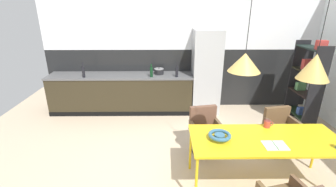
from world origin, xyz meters
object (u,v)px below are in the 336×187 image
object	(u,v)px
cooking_pot	(159,71)
open_shelf_unit	(306,83)
open_book	(275,145)
bottle_wine_green	(83,72)
mug_short_terracotta	(267,124)
refrigerator_column	(206,72)
pendant_lamp_over_table_far	(315,67)
bottle_spice_small	(177,72)
pendant_lamp_over_table_near	(245,62)
bottle_oil_tall	(151,72)
armchair_by_stool	(205,125)
fruit_bowl	(220,136)
armchair_facing_counter	(280,124)
dining_table	(266,141)

from	to	relation	value
cooking_pot	open_shelf_unit	distance (m)	3.05
open_book	bottle_wine_green	size ratio (longest dim) A/B	0.85
mug_short_terracotta	refrigerator_column	bearing A→B (deg)	103.40
open_shelf_unit	pendant_lamp_over_table_far	distance (m)	2.30
bottle_spice_small	pendant_lamp_over_table_near	bearing A→B (deg)	-73.80
cooking_pot	bottle_oil_tall	bearing A→B (deg)	-126.19
armchair_by_stool	pendant_lamp_over_table_far	xyz separation A→B (m)	(1.06, -0.88, 1.23)
bottle_spice_small	pendant_lamp_over_table_near	size ratio (longest dim) A/B	0.24
fruit_bowl	bottle_oil_tall	world-z (taller)	bottle_oil_tall
refrigerator_column	fruit_bowl	xyz separation A→B (m)	(-0.22, -2.53, -0.14)
armchair_facing_counter	pendant_lamp_over_table_far	distance (m)	1.56
bottle_oil_tall	mug_short_terracotta	bearing A→B (deg)	-49.25
armchair_facing_counter	open_shelf_unit	world-z (taller)	open_shelf_unit
dining_table	bottle_spice_small	xyz separation A→B (m)	(-1.07, 2.34, 0.29)
pendant_lamp_over_table_near	pendant_lamp_over_table_far	bearing A→B (deg)	-4.99
armchair_facing_counter	open_shelf_unit	size ratio (longest dim) A/B	0.42
fruit_bowl	pendant_lamp_over_table_near	world-z (taller)	pendant_lamp_over_table_near
bottle_wine_green	bottle_spice_small	xyz separation A→B (m)	(2.03, 0.01, -0.02)
dining_table	open_book	size ratio (longest dim) A/B	6.97
cooking_pot	refrigerator_column	bearing A→B (deg)	-2.55
dining_table	bottle_oil_tall	distance (m)	2.87
refrigerator_column	fruit_bowl	size ratio (longest dim) A/B	6.43
pendant_lamp_over_table_near	bottle_wine_green	bearing A→B (deg)	139.48
cooking_pot	bottle_spice_small	size ratio (longest dim) A/B	0.81
fruit_bowl	mug_short_terracotta	world-z (taller)	mug_short_terracotta
fruit_bowl	bottle_oil_tall	xyz separation A→B (m)	(-1.01, 2.35, 0.20)
bottle_wine_green	pendant_lamp_over_table_far	distance (m)	4.29
refrigerator_column	cooking_pot	size ratio (longest dim) A/B	8.84
refrigerator_column	open_shelf_unit	size ratio (longest dim) A/B	1.06
fruit_bowl	mug_short_terracotta	distance (m)	0.81
armchair_by_stool	mug_short_terracotta	size ratio (longest dim) A/B	5.92
refrigerator_column	armchair_facing_counter	size ratio (longest dim) A/B	2.52
dining_table	pendant_lamp_over_table_far	bearing A→B (deg)	-6.92
refrigerator_column	fruit_bowl	bearing A→B (deg)	-95.00
refrigerator_column	bottle_spice_small	world-z (taller)	refrigerator_column
armchair_facing_counter	bottle_oil_tall	xyz separation A→B (m)	(-2.25, 1.46, 0.51)
bottle_wine_green	pendant_lamp_over_table_far	world-z (taller)	pendant_lamp_over_table_far
armchair_facing_counter	bottle_oil_tall	size ratio (longest dim) A/B	2.56
pendant_lamp_over_table_far	refrigerator_column	bearing A→B (deg)	107.12
pendant_lamp_over_table_far	mug_short_terracotta	bearing A→B (deg)	126.57
fruit_bowl	pendant_lamp_over_table_far	bearing A→B (deg)	-2.32
cooking_pot	bottle_wine_green	world-z (taller)	bottle_wine_green
mug_short_terracotta	bottle_spice_small	xyz separation A→B (m)	(-1.20, 2.04, 0.19)
open_book	pendant_lamp_over_table_far	bearing A→B (deg)	19.46
refrigerator_column	armchair_facing_counter	bearing A→B (deg)	-57.97
refrigerator_column	armchair_facing_counter	distance (m)	1.98
refrigerator_column	mug_short_terracotta	size ratio (longest dim) A/B	14.06
refrigerator_column	mug_short_terracotta	bearing A→B (deg)	-76.60
open_book	bottle_oil_tall	size ratio (longest dim) A/B	0.97
fruit_bowl	pendant_lamp_over_table_near	xyz separation A→B (m)	(0.22, 0.03, 0.96)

